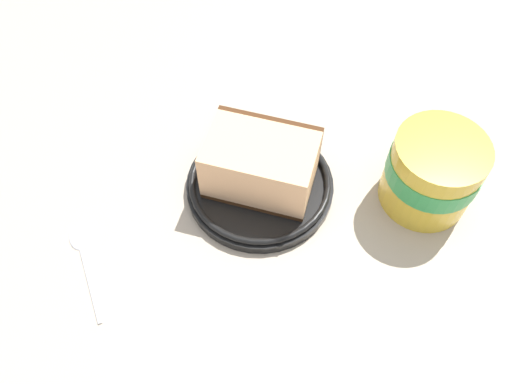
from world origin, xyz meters
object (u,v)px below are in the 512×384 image
(small_plate, at_px, (260,184))
(teaspoon, at_px, (81,251))
(cake_slice, at_px, (261,164))
(tea_mug, at_px, (432,170))

(small_plate, xyz_separation_m, teaspoon, (-0.01, -0.20, -0.01))
(teaspoon, bearing_deg, small_plate, 86.99)
(cake_slice, height_order, tea_mug, tea_mug)
(small_plate, bearing_deg, cake_slice, 137.75)
(cake_slice, relative_size, tea_mug, 1.27)
(small_plate, height_order, tea_mug, tea_mug)
(cake_slice, bearing_deg, tea_mug, 60.67)
(small_plate, xyz_separation_m, tea_mug, (0.09, 0.16, 0.04))
(tea_mug, relative_size, teaspoon, 0.93)
(cake_slice, xyz_separation_m, tea_mug, (0.09, 0.16, 0.00))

